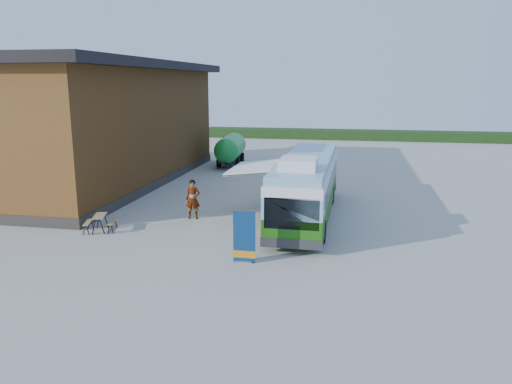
% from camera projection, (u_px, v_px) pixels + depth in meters
% --- Properties ---
extents(ground, '(100.00, 100.00, 0.00)m').
position_uv_depth(ground, '(225.00, 239.00, 20.32)').
color(ground, '#BCB7AD').
rests_on(ground, ground).
extents(barn, '(9.60, 21.20, 7.50)m').
position_uv_depth(barn, '(102.00, 126.00, 31.12)').
color(barn, brown).
rests_on(barn, ground).
extents(hedge, '(40.00, 3.00, 1.00)m').
position_uv_depth(hedge, '(382.00, 135.00, 55.11)').
color(hedge, '#264419').
rests_on(hedge, ground).
extents(bus, '(2.37, 10.86, 3.33)m').
position_uv_depth(bus, '(307.00, 185.00, 23.11)').
color(bus, '#237713').
rests_on(bus, ground).
extents(awning, '(2.36, 3.86, 0.49)m').
position_uv_depth(awning, '(260.00, 166.00, 23.20)').
color(awning, white).
rests_on(awning, ground).
extents(banner, '(0.82, 0.18, 1.87)m').
position_uv_depth(banner, '(244.00, 242.00, 17.50)').
color(banner, navy).
rests_on(banner, ground).
extents(picnic_table, '(1.50, 1.41, 0.70)m').
position_uv_depth(picnic_table, '(100.00, 219.00, 21.25)').
color(picnic_table, '#A98250').
rests_on(picnic_table, ground).
extents(person_a, '(0.74, 0.55, 1.84)m').
position_uv_depth(person_a, '(193.00, 199.00, 23.17)').
color(person_a, '#999999').
rests_on(person_a, ground).
extents(person_b, '(0.95, 1.10, 1.95)m').
position_uv_depth(person_b, '(287.00, 184.00, 26.25)').
color(person_b, '#999999').
rests_on(person_b, ground).
extents(slurry_tanker, '(2.20, 6.18, 2.29)m').
position_uv_depth(slurry_tanker, '(231.00, 148.00, 38.09)').
color(slurry_tanker, '#198D32').
rests_on(slurry_tanker, ground).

